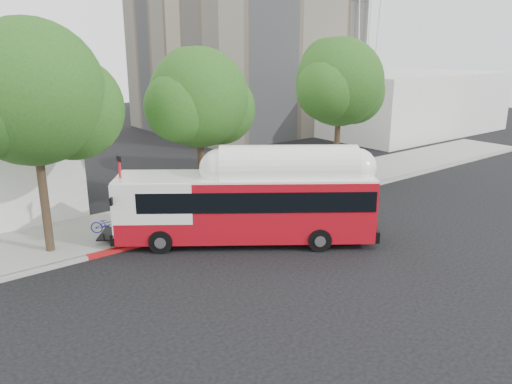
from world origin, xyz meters
TOP-DOWN VIEW (x-y plane):
  - ground at (0.00, 0.00)m, footprint 120.00×120.00m
  - sidewalk at (0.00, 6.50)m, footprint 60.00×5.00m
  - curb_strip at (0.00, 3.90)m, footprint 60.00×0.30m
  - red_curb_segment at (-3.00, 3.90)m, footprint 10.00×0.32m
  - street_tree_left at (-8.53, 5.56)m, footprint 6.67×5.80m
  - street_tree_mid at (-0.59, 6.06)m, footprint 5.75×5.00m
  - street_tree_right at (9.44, 5.86)m, footprint 6.21×5.40m
  - horizon_block at (30.00, 16.00)m, footprint 20.00×12.00m
  - transit_bus at (-1.53, 1.29)m, footprint 11.02×8.89m
  - signal_pole at (-6.10, 4.33)m, footprint 0.12×0.39m

SIDE VIEW (x-z plane):
  - ground at x=0.00m, z-range 0.00..0.00m
  - sidewalk at x=0.00m, z-range 0.00..0.15m
  - curb_strip at x=0.00m, z-range 0.00..0.15m
  - red_curb_segment at x=-3.00m, z-range 0.00..0.16m
  - transit_bus at x=-1.53m, z-range -0.12..3.48m
  - signal_pole at x=-6.10m, z-range 0.05..4.15m
  - horizon_block at x=30.00m, z-range 0.00..6.00m
  - street_tree_mid at x=-0.59m, z-range 1.60..10.22m
  - street_tree_right at x=9.44m, z-range 1.67..10.85m
  - street_tree_left at x=-8.53m, z-range 1.73..11.47m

